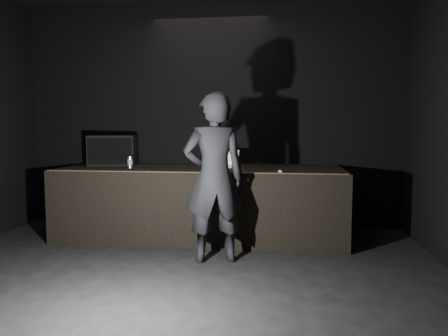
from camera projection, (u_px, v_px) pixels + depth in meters
name	position (u px, v px, depth m)	size (l,w,h in m)	color
ground	(145.00, 314.00, 3.69)	(7.00, 7.00, 0.00)	black
room_walls	(141.00, 71.00, 3.50)	(6.10, 7.10, 3.52)	black
stage_riser	(202.00, 202.00, 6.34)	(4.00, 1.50, 1.00)	black
riser_lip	(192.00, 172.00, 5.59)	(3.92, 0.10, 0.01)	brown
stage_monitor	(113.00, 150.00, 6.66)	(0.76, 0.61, 0.46)	black
cable	(158.00, 166.00, 6.46)	(0.02, 0.02, 0.91)	black
laptop	(226.00, 162.00, 6.43)	(0.42, 0.40, 0.24)	white
beer_can	(130.00, 162.00, 6.19)	(0.07, 0.07, 0.17)	silver
plastic_cup	(258.00, 165.00, 6.14)	(0.08, 0.08, 0.10)	white
wii_remote	(280.00, 171.00, 5.60)	(0.03, 0.13, 0.02)	white
person	(214.00, 178.00, 5.08)	(0.72, 0.47, 1.98)	black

